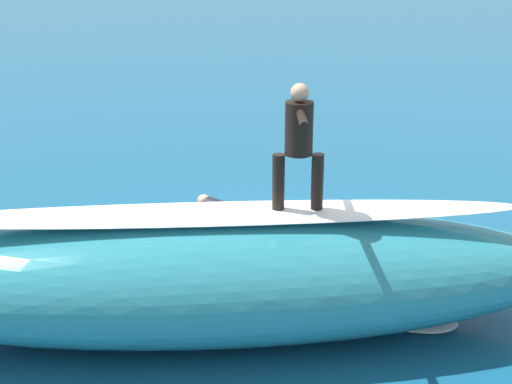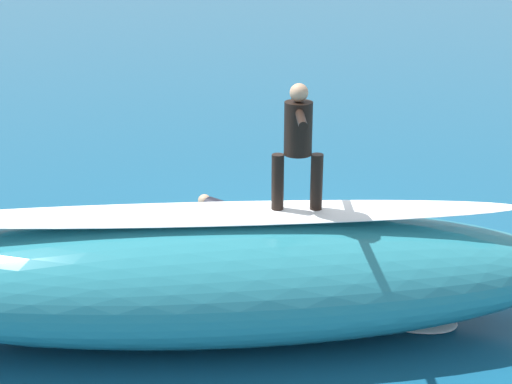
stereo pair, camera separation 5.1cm
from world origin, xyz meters
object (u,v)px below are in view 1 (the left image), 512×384
object	(u,v)px
surfer_riding	(299,138)
surfer_paddling	(233,215)
surfboard_paddling	(227,223)
surfboard_riding	(297,212)

from	to	relation	value
surfer_riding	surfer_paddling	xyz separation A→B (m)	(1.44, -2.96, -2.21)
surfer_riding	surfer_paddling	size ratio (longest dim) A/B	0.88
surfer_paddling	surfer_riding	bearing A→B (deg)	146.04
surfboard_paddling	surfer_riding	bearing A→B (deg)	147.33
surfer_riding	surfboard_paddling	world-z (taller)	surfer_riding
surfer_paddling	surfboard_paddling	bearing A→B (deg)	-0.00
surfer_paddling	surfboard_riding	bearing A→B (deg)	146.04
surfboard_riding	surfboard_paddling	world-z (taller)	surfboard_riding
surfboard_riding	surfboard_paddling	distance (m)	3.73
surfboard_riding	surfer_riding	bearing A→B (deg)	-94.90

